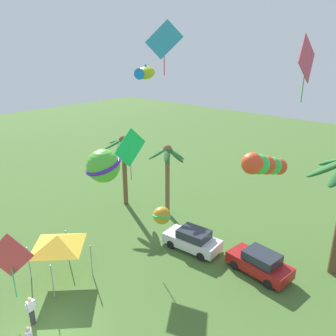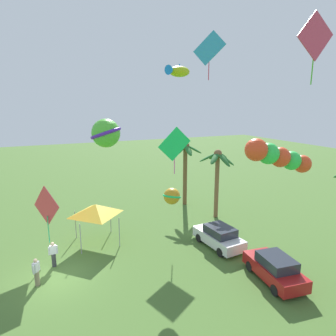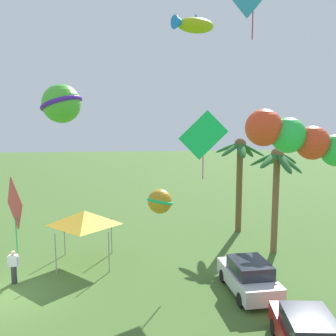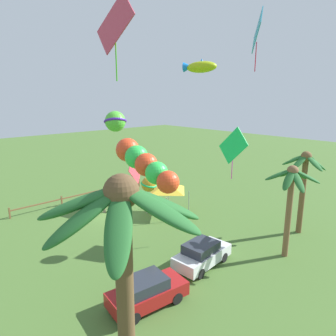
{
  "view_description": "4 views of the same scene",
  "coord_description": "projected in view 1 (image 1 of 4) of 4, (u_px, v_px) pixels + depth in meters",
  "views": [
    {
      "loc": [
        12.65,
        -5.72,
        13.16
      ],
      "look_at": [
        1.33,
        7.12,
        7.08
      ],
      "focal_mm": 36.46,
      "sensor_mm": 36.0,
      "label": 1
    },
    {
      "loc": [
        16.54,
        -0.38,
        9.8
      ],
      "look_at": [
        0.75,
        6.64,
        6.02
      ],
      "focal_mm": 31.87,
      "sensor_mm": 36.0,
      "label": 2
    },
    {
      "loc": [
        16.88,
        5.59,
        8.09
      ],
      "look_at": [
        -0.55,
        7.12,
        5.5
      ],
      "focal_mm": 42.79,
      "sensor_mm": 36.0,
      "label": 3
    },
    {
      "loc": [
        13.27,
        21.53,
        10.05
      ],
      "look_at": [
        0.64,
        7.77,
        5.62
      ],
      "focal_mm": 32.56,
      "sensor_mm": 36.0,
      "label": 4
    }
  ],
  "objects": [
    {
      "name": "festival_tent",
      "position": [
        58.0,
        241.0,
        19.93
      ],
      "size": [
        2.86,
        2.86,
        2.85
      ],
      "color": "#9E9EA3",
      "rests_on": "ground"
    },
    {
      "name": "kite_ball_2",
      "position": [
        103.0,
        166.0,
        14.82
      ],
      "size": [
        2.19,
        2.18,
        1.47
      ],
      "color": "green"
    },
    {
      "name": "kite_diamond_3",
      "position": [
        307.0,
        59.0,
        15.98
      ],
      "size": [
        0.59,
        2.32,
        3.2
      ],
      "color": "#C0374D"
    },
    {
      "name": "kite_diamond_5",
      "position": [
        9.0,
        257.0,
        16.67
      ],
      "size": [
        2.43,
        1.4,
        3.84
      ],
      "color": "#F13D4F"
    },
    {
      "name": "kite_diamond_7",
      "position": [
        164.0,
        40.0,
        21.6
      ],
      "size": [
        1.93,
        1.59,
        3.41
      ],
      "color": "teal"
    },
    {
      "name": "parked_car_1",
      "position": [
        260.0,
        263.0,
        20.77
      ],
      "size": [
        4.08,
        2.17,
        1.51
      ],
      "color": "#A51919",
      "rests_on": "ground"
    },
    {
      "name": "kite_fish_6",
      "position": [
        145.0,
        73.0,
        19.21
      ],
      "size": [
        1.72,
        2.23,
        0.88
      ],
      "color": "#A2BD13"
    },
    {
      "name": "palm_tree_0",
      "position": [
        168.0,
        163.0,
        27.08
      ],
      "size": [
        3.11,
        2.96,
        5.99
      ],
      "color": "brown",
      "rests_on": "ground"
    },
    {
      "name": "kite_tube_4",
      "position": [
        265.0,
        165.0,
        18.54
      ],
      "size": [
        1.22,
        4.11,
        1.99
      ],
      "color": "#ED441F"
    },
    {
      "name": "palm_tree_2",
      "position": [
        124.0,
        154.0,
        28.87
      ],
      "size": [
        3.32,
        3.17,
        6.22
      ],
      "color": "brown",
      "rests_on": "ground"
    },
    {
      "name": "parked_car_0",
      "position": [
        192.0,
        240.0,
        23.29
      ],
      "size": [
        4.03,
        2.03,
        1.51
      ],
      "color": "silver",
      "rests_on": "ground"
    },
    {
      "name": "kite_diamond_0",
      "position": [
        130.0,
        148.0,
        23.19
      ],
      "size": [
        0.36,
        2.63,
        3.68
      ],
      "color": "#16D759"
    },
    {
      "name": "spectator_1",
      "position": [
        31.0,
        310.0,
        16.94
      ],
      "size": [
        0.26,
        0.55,
        1.59
      ],
      "color": "#38383D",
      "rests_on": "ground"
    },
    {
      "name": "kite_ball_1",
      "position": [
        162.0,
        215.0,
        18.72
      ],
      "size": [
        1.5,
        1.5,
        0.98
      ],
      "color": "#C38D1D"
    }
  ]
}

